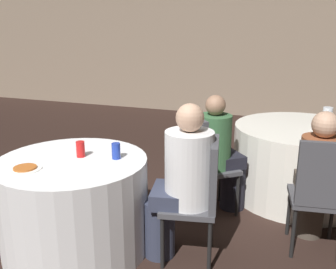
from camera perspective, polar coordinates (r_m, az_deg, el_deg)
The scene contains 14 objects.
ground_plane at distance 3.11m, azimuth -12.42°, elevation -17.71°, with size 16.00×16.00×0.00m, color black.
wall_back at distance 7.51m, azimuth 8.77°, elevation 13.61°, with size 16.00×0.06×2.80m.
table_near at distance 3.06m, azimuth -14.00°, elevation -10.32°, with size 1.14×1.14×0.75m.
table_far at distance 4.08m, azimuth 19.39°, elevation -3.95°, with size 1.34×1.34×0.75m.
chair_near_east at distance 2.77m, azimuth 5.20°, elevation -8.58°, with size 0.47×0.47×0.94m.
chair_far_south at distance 3.01m, azimuth 22.22°, elevation -7.67°, with size 0.45×0.45×0.94m.
chair_far_southwest at distance 3.45m, azimuth 5.53°, elevation -3.52°, with size 0.56×0.56×0.94m.
person_green_jacket at distance 3.52m, azimuth 8.09°, elevation -3.07°, with size 0.46×0.44×1.13m.
person_white_shirt at distance 2.76m, azimuth 1.90°, elevation -7.28°, with size 0.51×0.39×1.20m.
person_floral_shirt at distance 3.17m, azimuth 21.70°, elevation -6.35°, with size 0.34×0.49×1.12m.
pizza_plate_near at distance 2.82m, azimuth -20.95°, elevation -4.83°, with size 0.23×0.23×0.02m.
soda_can_blue at distance 2.85m, azimuth -7.92°, elevation -2.50°, with size 0.07×0.07×0.12m.
soda_can_red at distance 2.94m, azimuth -13.19°, elevation -2.19°, with size 0.07×0.07×0.12m.
bottle_far at distance 3.90m, azimuth 23.06°, elevation 2.22°, with size 0.09×0.09×0.22m.
Camera 1 is at (1.44, -2.15, 1.71)m, focal length 40.00 mm.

